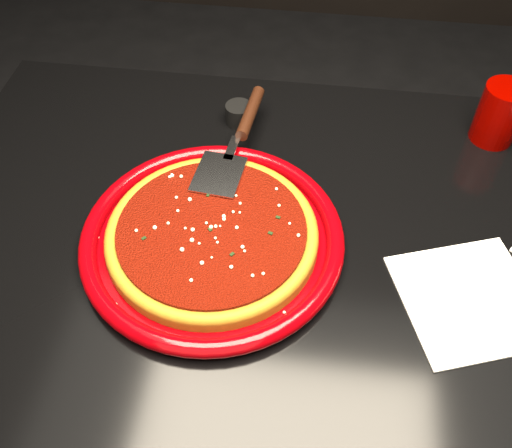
# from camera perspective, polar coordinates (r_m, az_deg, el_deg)

# --- Properties ---
(floor) EXTENTS (4.00, 4.00, 0.01)m
(floor) POSITION_cam_1_polar(r_m,az_deg,el_deg) (1.51, 2.93, -20.29)
(floor) COLOR black
(floor) RESTS_ON ground
(table) EXTENTS (1.20, 0.80, 0.75)m
(table) POSITION_cam_1_polar(r_m,az_deg,el_deg) (1.16, 3.69, -13.86)
(table) COLOR black
(table) RESTS_ON floor
(plate) EXTENTS (0.46, 0.46, 0.03)m
(plate) POSITION_cam_1_polar(r_m,az_deg,el_deg) (0.83, -4.38, -1.40)
(plate) COLOR #720104
(plate) RESTS_ON table
(pizza_crust) EXTENTS (0.37, 0.37, 0.02)m
(pizza_crust) POSITION_cam_1_polar(r_m,az_deg,el_deg) (0.83, -4.40, -1.21)
(pizza_crust) COLOR brown
(pizza_crust) RESTS_ON plate
(pizza_crust_rim) EXTENTS (0.37, 0.37, 0.02)m
(pizza_crust_rim) POSITION_cam_1_polar(r_m,az_deg,el_deg) (0.82, -4.43, -0.87)
(pizza_crust_rim) COLOR brown
(pizza_crust_rim) RESTS_ON plate
(pizza_sauce) EXTENTS (0.33, 0.33, 0.01)m
(pizza_sauce) POSITION_cam_1_polar(r_m,az_deg,el_deg) (0.82, -4.45, -0.63)
(pizza_sauce) COLOR #650F05
(pizza_sauce) RESTS_ON plate
(parmesan_dusting) EXTENTS (0.26, 0.26, 0.01)m
(parmesan_dusting) POSITION_cam_1_polar(r_m,az_deg,el_deg) (0.81, -4.49, -0.28)
(parmesan_dusting) COLOR beige
(parmesan_dusting) RESTS_ON plate
(basil_flecks) EXTENTS (0.24, 0.24, 0.00)m
(basil_flecks) POSITION_cam_1_polar(r_m,az_deg,el_deg) (0.81, -4.48, -0.33)
(basil_flecks) COLOR black
(basil_flecks) RESTS_ON plate
(pizza_server) EXTENTS (0.12, 0.31, 0.02)m
(pizza_server) POSITION_cam_1_polar(r_m,az_deg,el_deg) (0.93, -1.91, 8.42)
(pizza_server) COLOR silver
(pizza_server) RESTS_ON plate
(cup) EXTENTS (0.10, 0.10, 0.10)m
(cup) POSITION_cam_1_polar(r_m,az_deg,el_deg) (1.05, 23.17, 10.11)
(cup) COLOR #770200
(cup) RESTS_ON table
(napkin_a) EXTENTS (0.23, 0.23, 0.00)m
(napkin_a) POSITION_cam_1_polar(r_m,az_deg,el_deg) (0.83, 20.56, -7.07)
(napkin_a) COLOR white
(napkin_a) RESTS_ON table
(ramekin) EXTENTS (0.05, 0.05, 0.04)m
(ramekin) POSITION_cam_1_polar(r_m,az_deg,el_deg) (1.02, -1.73, 10.96)
(ramekin) COLOR black
(ramekin) RESTS_ON table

